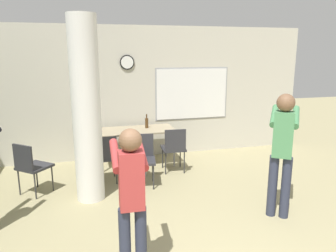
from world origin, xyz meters
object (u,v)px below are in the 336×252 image
at_px(chair_table_right, 174,146).
at_px(chair_table_left, 105,155).
at_px(person_playing_front, 131,194).
at_px(person_playing_side, 282,146).
at_px(chair_table_front, 142,156).
at_px(chair_near_pillar, 31,165).
at_px(folding_table, 136,132).
at_px(bottle_on_table, 147,123).

bearing_deg(chair_table_right, chair_table_left, -171.10).
bearing_deg(person_playing_front, chair_table_left, 91.67).
distance_m(chair_table_left, person_playing_side, 2.94).
bearing_deg(chair_table_front, chair_near_pillar, 179.13).
bearing_deg(chair_table_front, chair_table_right, 31.64).
bearing_deg(chair_table_left, folding_table, 50.33).
bearing_deg(chair_table_right, chair_table_front, -148.36).
height_order(chair_near_pillar, person_playing_front, person_playing_front).
relative_size(bottle_on_table, person_playing_front, 0.18).
xyz_separation_m(chair_table_front, chair_table_left, (-0.62, 0.22, 0.00)).
distance_m(folding_table, chair_table_right, 0.90).
relative_size(folding_table, chair_table_right, 1.80).
xyz_separation_m(chair_table_front, chair_near_pillar, (-1.80, 0.03, 0.00)).
bearing_deg(person_playing_front, person_playing_side, 20.25).
height_order(chair_table_left, person_playing_front, person_playing_front).
bearing_deg(chair_table_left, chair_table_front, -19.38).
xyz_separation_m(chair_near_pillar, person_playing_front, (1.25, -2.43, 0.42)).
relative_size(folding_table, person_playing_side, 0.90).
xyz_separation_m(chair_table_right, person_playing_side, (0.95, -2.02, 0.51)).
bearing_deg(person_playing_front, chair_table_right, 66.40).
height_order(chair_table_right, person_playing_side, person_playing_side).
distance_m(chair_table_front, person_playing_side, 2.34).
distance_m(chair_table_right, chair_near_pillar, 2.52).
bearing_deg(bottle_on_table, person_playing_front, -103.58).
distance_m(chair_table_right, person_playing_front, 3.11).
bearing_deg(person_playing_side, chair_table_right, 115.21).
bearing_deg(bottle_on_table, folding_table, -161.53).
height_order(chair_table_front, chair_near_pillar, same).
distance_m(folding_table, chair_table_left, 1.08).
bearing_deg(person_playing_front, folding_table, 80.03).
bearing_deg(chair_table_front, person_playing_side, -44.23).
xyz_separation_m(bottle_on_table, chair_table_right, (0.38, -0.70, -0.34)).
height_order(bottle_on_table, person_playing_front, person_playing_front).
bearing_deg(person_playing_side, chair_table_left, 141.26).
xyz_separation_m(bottle_on_table, chair_near_pillar, (-2.11, -1.10, -0.34)).
height_order(bottle_on_table, person_playing_side, person_playing_side).
distance_m(chair_near_pillar, person_playing_side, 3.84).
xyz_separation_m(chair_table_right, chair_near_pillar, (-2.49, -0.40, 0.00)).
relative_size(folding_table, chair_near_pillar, 1.80).
bearing_deg(chair_table_front, folding_table, 86.75).
bearing_deg(folding_table, chair_table_front, -93.25).
bearing_deg(chair_table_right, folding_table, 135.57).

